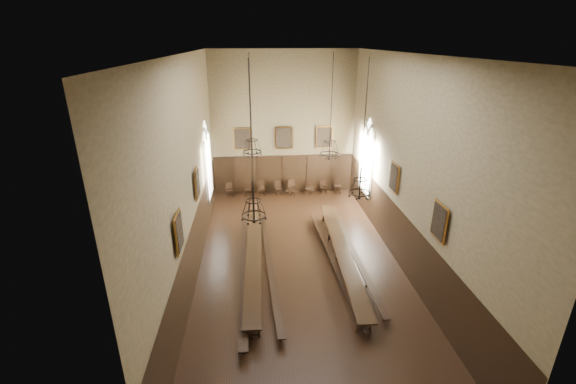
{
  "coord_description": "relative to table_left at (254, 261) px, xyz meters",
  "views": [
    {
      "loc": [
        -1.83,
        -14.85,
        9.51
      ],
      "look_at": [
        -0.38,
        1.5,
        2.97
      ],
      "focal_mm": 24.0,
      "sensor_mm": 36.0,
      "label": 1
    }
  ],
  "objects": [
    {
      "name": "chair_5",
      "position": [
        3.65,
        8.6,
        -0.1
      ],
      "size": [
        0.48,
        0.48,
        0.89
      ],
      "rotation": [
        0.0,
        0.0,
        -0.25
      ],
      "color": "black",
      "rests_on": "floor"
    },
    {
      "name": "portrait_back_2",
      "position": [
        4.65,
        9.0,
        3.33
      ],
      "size": [
        1.1,
        0.12,
        1.4
      ],
      "color": "#A96F28",
      "rests_on": "wall_back"
    },
    {
      "name": "chair_2",
      "position": [
        0.52,
        8.67,
        -0.07
      ],
      "size": [
        0.46,
        0.46,
        0.99
      ],
      "rotation": [
        0.0,
        0.0,
        0.06
      ],
      "color": "black",
      "rests_on": "floor"
    },
    {
      "name": "chandelier_back_right",
      "position": [
        3.76,
        2.77,
        4.33
      ],
      "size": [
        0.92,
        0.92,
        4.76
      ],
      "color": "black",
      "rests_on": "ceiling"
    },
    {
      "name": "portrait_right_1",
      "position": [
        6.43,
        -3.38,
        3.33
      ],
      "size": [
        0.12,
        1.0,
        1.3
      ],
      "color": "#A96F28",
      "rests_on": "wall_right"
    },
    {
      "name": "wall_front",
      "position": [
        2.05,
        -8.89,
        4.13
      ],
      "size": [
        9.0,
        0.02,
        9.0
      ],
      "primitive_type": "cube",
      "color": "#8E7B57",
      "rests_on": "ground"
    },
    {
      "name": "window_right",
      "position": [
        6.48,
        5.62,
        3.03
      ],
      "size": [
        0.2,
        2.2,
        4.6
      ],
      "primitive_type": null,
      "color": "white",
      "rests_on": "wall_right"
    },
    {
      "name": "chandelier_front_right",
      "position": [
        3.86,
        -2.36,
        4.44
      ],
      "size": [
        0.76,
        0.76,
        4.68
      ],
      "color": "black",
      "rests_on": "ceiling"
    },
    {
      "name": "window_left",
      "position": [
        -2.38,
        5.62,
        3.03
      ],
      "size": [
        0.2,
        2.2,
        4.6
      ],
      "primitive_type": null,
      "color": "white",
      "rests_on": "wall_left"
    },
    {
      "name": "bench_left_inner",
      "position": [
        0.68,
        -0.1,
        -0.09
      ],
      "size": [
        0.71,
        9.63,
        0.43
      ],
      "rotation": [
        0.0,
        0.0,
        0.04
      ],
      "color": "black",
      "rests_on": "floor"
    },
    {
      "name": "chandelier_front_left",
      "position": [
        0.11,
        -2.81,
        3.9
      ],
      "size": [
        0.84,
        0.84,
        5.23
      ],
      "color": "black",
      "rests_on": "ceiling"
    },
    {
      "name": "wainscot_panelling",
      "position": [
        2.05,
        0.12,
        0.88
      ],
      "size": [
        9.0,
        18.0,
        2.5
      ],
      "primitive_type": null,
      "color": "black",
      "rests_on": "floor"
    },
    {
      "name": "portrait_left_1",
      "position": [
        -2.33,
        -3.38,
        3.33
      ],
      "size": [
        0.12,
        1.0,
        1.3
      ],
      "color": "#A96F28",
      "rests_on": "wall_left"
    },
    {
      "name": "chair_0",
      "position": [
        -1.49,
        8.65,
        -0.09
      ],
      "size": [
        0.5,
        0.5,
        0.92
      ],
      "rotation": [
        0.0,
        0.0,
        0.28
      ],
      "color": "black",
      "rests_on": "floor"
    },
    {
      "name": "wall_back",
      "position": [
        2.05,
        9.13,
        4.13
      ],
      "size": [
        9.0,
        0.02,
        9.0
      ],
      "primitive_type": "cube",
      "color": "#8E7B57",
      "rests_on": "ground"
    },
    {
      "name": "portrait_right_0",
      "position": [
        6.43,
        1.12,
        3.33
      ],
      "size": [
        0.12,
        1.0,
        1.3
      ],
      "color": "#A96F28",
      "rests_on": "wall_right"
    },
    {
      "name": "floor",
      "position": [
        2.05,
        0.12,
        -0.38
      ],
      "size": [
        9.0,
        18.0,
        0.02
      ],
      "primitive_type": "cube",
      "color": "black",
      "rests_on": "ground"
    },
    {
      "name": "chair_6",
      "position": [
        4.64,
        8.65,
        -0.09
      ],
      "size": [
        0.42,
        0.42,
        0.92
      ],
      "rotation": [
        0.0,
        0.0,
        -0.03
      ],
      "color": "black",
      "rests_on": "floor"
    },
    {
      "name": "bench_right_outer",
      "position": [
        4.59,
        0.34,
        -0.11
      ],
      "size": [
        0.36,
        9.23,
        0.42
      ],
      "rotation": [
        0.0,
        0.0,
        0.01
      ],
      "color": "black",
      "rests_on": "floor"
    },
    {
      "name": "portrait_back_1",
      "position": [
        2.05,
        9.0,
        3.33
      ],
      "size": [
        1.1,
        0.12,
        1.4
      ],
      "color": "#A96F28",
      "rests_on": "wall_back"
    },
    {
      "name": "bench_right_inner",
      "position": [
        3.52,
        -0.05,
        -0.11
      ],
      "size": [
        0.62,
        9.04,
        0.41
      ],
      "rotation": [
        0.0,
        0.0,
        0.04
      ],
      "color": "black",
      "rests_on": "floor"
    },
    {
      "name": "ceiling",
      "position": [
        2.05,
        0.12,
        8.64
      ],
      "size": [
        9.0,
        18.0,
        0.02
      ],
      "primitive_type": "cube",
      "color": "black",
      "rests_on": "ground"
    },
    {
      "name": "chair_4",
      "position": [
        2.56,
        8.62,
        -0.07
      ],
      "size": [
        0.52,
        0.52,
        0.98
      ],
      "rotation": [
        0.0,
        0.0,
        0.24
      ],
      "color": "black",
      "rests_on": "floor"
    },
    {
      "name": "chair_7",
      "position": [
        5.58,
        8.63,
        -0.06
      ],
      "size": [
        0.49,
        0.49,
        1.03
      ],
      "rotation": [
        0.0,
        0.0,
        -0.07
      ],
      "color": "black",
      "rests_on": "floor"
    },
    {
      "name": "wall_right",
      "position": [
        6.56,
        0.12,
        4.13
      ],
      "size": [
        0.02,
        18.0,
        9.0
      ],
      "primitive_type": "cube",
      "color": "#8E7B57",
      "rests_on": "ground"
    },
    {
      "name": "portrait_left_0",
      "position": [
        -2.33,
        1.12,
        3.33
      ],
      "size": [
        0.12,
        1.0,
        1.3
      ],
      "color": "#A96F28",
      "rests_on": "wall_left"
    },
    {
      "name": "chandelier_back_left",
      "position": [
        0.09,
        2.51,
        4.6
      ],
      "size": [
        0.85,
        0.85,
        4.48
      ],
      "color": "black",
      "rests_on": "ceiling"
    },
    {
      "name": "chair_3",
      "position": [
        1.66,
        8.66,
        -0.09
      ],
      "size": [
        0.5,
        0.5,
        0.94
      ],
      "rotation": [
        0.0,
        0.0,
        0.25
      ],
      "color": "black",
      "rests_on": "floor"
    },
    {
      "name": "chair_1",
      "position": [
        -0.34,
        8.68,
        -0.11
      ],
      "size": [
        0.41,
        0.41,
        0.87
      ],
      "rotation": [
        0.0,
        0.0,
        -0.09
      ],
      "color": "black",
      "rests_on": "floor"
    },
    {
      "name": "table_right",
      "position": [
        3.95,
        0.02,
        0.01
      ],
      "size": [
        1.06,
        9.72,
        0.76
      ],
      "rotation": [
        0.0,
        0.0,
        -0.04
      ],
      "color": "black",
      "rests_on": "floor"
    },
    {
      "name": "table_left",
      "position": [
        0.0,
        0.0,
        0.0
      ],
      "size": [
        0.85,
        9.5,
        0.74
      ],
      "rotation": [
        0.0,
        0.0,
        -0.02
      ],
      "color": "black",
      "rests_on": "floor"
    },
    {
      "name": "portrait_back_0",
      "position": [
        -0.55,
        9.0,
        3.33
      ],
      "size": [
        1.1,
        0.12,
        1.4
      ],
      "color": "#A96F28",
      "rests_on": "wall_back"
    },
    {
      "name": "bench_left_outer",
      "position": [
        -0.41,
        -0.08,
        -0.06
      ],
      "size": [
        0.44,
        10.65,
        0.48
      ],
      "rotation": [
        0.0,
        0.0,
        0.01
      ],
      "color": "black",
      "rests_on": "floor"
    },
    {
      "name": "wall_left",
      "position": [
        -2.46,
        0.12,
        4.13
      ],
      "size": [
        0.02,
        18.0,
        9.0
      ],
      "primitive_type": "cube",
      "color": "#8E7B57",
      "rests_on": "ground"
    }
  ]
}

